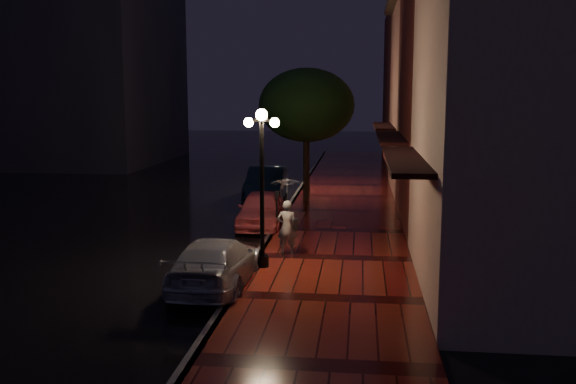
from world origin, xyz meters
The scene contains 15 objects.
ground centered at (0.00, 0.00, 0.00)m, with size 120.00×120.00×0.00m, color black.
sidewalk centered at (2.25, 0.00, 0.07)m, with size 4.50×60.00×0.15m, color #4C0F0D.
curb centered at (0.00, 0.00, 0.07)m, with size 0.25×60.00×0.15m, color #595451.
storefront_near centered at (7.00, -6.00, 4.25)m, with size 5.00×8.00×8.50m, color gray.
storefront_mid centered at (7.00, 2.00, 5.50)m, with size 5.00×8.00×11.00m, color #511914.
storefront_far centered at (7.00, 10.00, 4.50)m, with size 5.00×8.00×9.00m, color #8C5951.
storefront_extra centered at (7.00, 20.00, 5.00)m, with size 5.00×12.00×10.00m, color #511914.
streetlamp_near centered at (0.35, -5.00, 2.60)m, with size 0.96×0.36×4.31m.
streetlamp_far centered at (0.35, 9.00, 2.60)m, with size 0.96×0.36×4.31m.
street_tree centered at (0.61, 5.99, 4.24)m, with size 4.16×4.16×5.80m.
pink_car centered at (-0.60, 0.87, 0.67)m, with size 1.57×3.91×1.33m, color #EB6169.
navy_car centered at (-1.25, 6.58, 0.77)m, with size 1.64×4.69×1.55m, color black.
silver_car centered at (-0.60, -6.52, 0.63)m, with size 1.77×4.36×1.27m, color #9E9FA5.
woman_with_umbrella centered at (0.87, -3.57, 1.65)m, with size 0.94×0.96×2.27m.
parking_meter centered at (0.15, -0.51, 1.00)m, with size 0.13×0.10×1.41m.
Camera 1 is at (3.00, -21.91, 4.89)m, focal length 40.00 mm.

